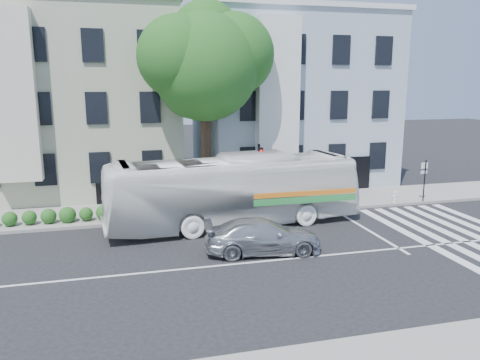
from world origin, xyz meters
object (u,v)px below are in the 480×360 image
object	(u,v)px
sedan	(263,236)
traffic_signal	(259,170)
bus	(234,191)
fire_hydrant	(395,196)

from	to	relation	value
sedan	traffic_signal	xyz separation A→B (m)	(1.33, 4.97, 1.73)
bus	sedan	bearing A→B (deg)	178.54
sedan	traffic_signal	size ratio (longest dim) A/B	1.26
bus	fire_hydrant	size ratio (longest dim) A/B	18.05
sedan	fire_hydrant	world-z (taller)	sedan
traffic_signal	fire_hydrant	xyz separation A→B (m)	(8.02, 0.36, -1.91)
bus	sedan	world-z (taller)	bus
traffic_signal	fire_hydrant	size ratio (longest dim) A/B	5.53
bus	traffic_signal	bearing A→B (deg)	-60.68
sedan	fire_hydrant	bearing A→B (deg)	-53.80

